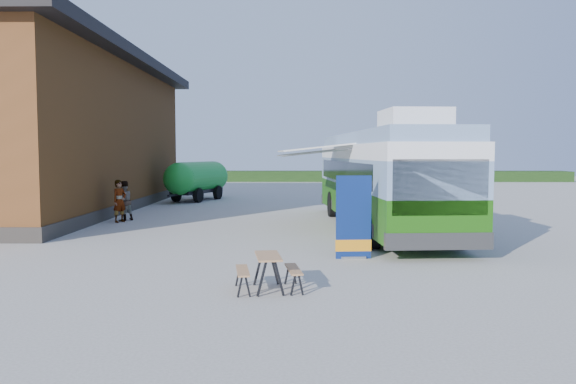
{
  "coord_description": "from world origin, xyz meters",
  "views": [
    {
      "loc": [
        1.27,
        -17.01,
        2.78
      ],
      "look_at": [
        1.07,
        2.73,
        1.4
      ],
      "focal_mm": 35.0,
      "sensor_mm": 36.0,
      "label": 1
    }
  ],
  "objects_px": {
    "banner": "(354,225)",
    "person_a": "(120,201)",
    "bus": "(382,176)",
    "slurry_tanker": "(197,178)",
    "person_b": "(124,201)",
    "picnic_table": "(268,264)"
  },
  "relations": [
    {
      "from": "banner",
      "to": "person_a",
      "type": "distance_m",
      "value": 11.48
    },
    {
      "from": "bus",
      "to": "person_a",
      "type": "bearing_deg",
      "value": 166.1
    },
    {
      "from": "bus",
      "to": "person_a",
      "type": "distance_m",
      "value": 10.4
    },
    {
      "from": "bus",
      "to": "slurry_tanker",
      "type": "relative_size",
      "value": 2.27
    },
    {
      "from": "banner",
      "to": "person_b",
      "type": "xyz_separation_m",
      "value": [
        -8.54,
        8.2,
        -0.08
      ]
    },
    {
      "from": "picnic_table",
      "to": "person_b",
      "type": "bearing_deg",
      "value": 111.01
    },
    {
      "from": "bus",
      "to": "banner",
      "type": "bearing_deg",
      "value": -109.73
    },
    {
      "from": "person_b",
      "to": "slurry_tanker",
      "type": "distance_m",
      "value": 9.9
    },
    {
      "from": "picnic_table",
      "to": "person_b",
      "type": "xyz_separation_m",
      "value": [
        -6.46,
        11.64,
        0.28
      ]
    },
    {
      "from": "banner",
      "to": "picnic_table",
      "type": "xyz_separation_m",
      "value": [
        -2.08,
        -3.43,
        -0.36
      ]
    },
    {
      "from": "banner",
      "to": "slurry_tanker",
      "type": "xyz_separation_m",
      "value": [
        -7.19,
        18.0,
        0.41
      ]
    },
    {
      "from": "banner",
      "to": "slurry_tanker",
      "type": "height_order",
      "value": "slurry_tanker"
    },
    {
      "from": "person_b",
      "to": "banner",
      "type": "bearing_deg",
      "value": 82.02
    },
    {
      "from": "picnic_table",
      "to": "slurry_tanker",
      "type": "bearing_deg",
      "value": 95.38
    },
    {
      "from": "banner",
      "to": "person_b",
      "type": "height_order",
      "value": "banner"
    },
    {
      "from": "bus",
      "to": "picnic_table",
      "type": "height_order",
      "value": "bus"
    },
    {
      "from": "banner",
      "to": "slurry_tanker",
      "type": "distance_m",
      "value": 19.39
    },
    {
      "from": "picnic_table",
      "to": "banner",
      "type": "bearing_deg",
      "value": 50.74
    },
    {
      "from": "banner",
      "to": "person_a",
      "type": "xyz_separation_m",
      "value": [
        -8.54,
        7.67,
        -0.04
      ]
    },
    {
      "from": "picnic_table",
      "to": "person_b",
      "type": "height_order",
      "value": "person_b"
    },
    {
      "from": "bus",
      "to": "picnic_table",
      "type": "distance_m",
      "value": 10.17
    },
    {
      "from": "person_a",
      "to": "slurry_tanker",
      "type": "relative_size",
      "value": 0.29
    }
  ]
}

